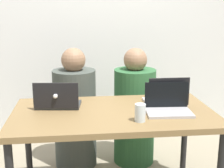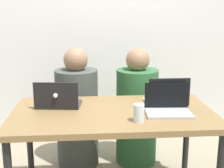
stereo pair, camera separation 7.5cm
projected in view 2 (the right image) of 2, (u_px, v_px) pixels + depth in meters
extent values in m
cube|color=silver|center=(103.00, 32.00, 3.46)|extent=(4.50, 0.10, 2.38)
cube|color=olive|center=(113.00, 114.00, 2.22)|extent=(1.43, 0.79, 0.04)
cylinder|color=black|center=(30.00, 144.00, 2.59)|extent=(0.05, 0.05, 0.70)
cylinder|color=black|center=(186.00, 139.00, 2.69)|extent=(0.05, 0.05, 0.70)
cylinder|color=#444B44|center=(77.00, 118.00, 2.89)|extent=(0.42, 0.42, 0.91)
sphere|color=#997051|center=(76.00, 60.00, 2.76)|extent=(0.22, 0.22, 0.22)
cylinder|color=#2D6236|center=(137.00, 117.00, 2.93)|extent=(0.39, 0.39, 0.90)
sphere|color=#997051|center=(138.00, 60.00, 2.80)|extent=(0.21, 0.21, 0.21)
cube|color=silver|center=(165.00, 102.00, 2.39)|extent=(0.30, 0.23, 0.02)
cube|color=black|center=(169.00, 92.00, 2.24)|extent=(0.30, 0.01, 0.21)
sphere|color=white|center=(170.00, 93.00, 2.23)|extent=(0.04, 0.04, 0.04)
cube|color=#B5B2B6|center=(169.00, 113.00, 2.14)|extent=(0.32, 0.22, 0.02)
cube|color=black|center=(166.00, 95.00, 2.22)|extent=(0.31, 0.03, 0.18)
sphere|color=white|center=(166.00, 95.00, 2.23)|extent=(0.03, 0.03, 0.03)
cube|color=#33373A|center=(59.00, 104.00, 2.34)|extent=(0.34, 0.24, 0.02)
cube|color=black|center=(56.00, 95.00, 2.22)|extent=(0.32, 0.05, 0.18)
sphere|color=white|center=(55.00, 96.00, 2.20)|extent=(0.03, 0.03, 0.03)
cylinder|color=silver|center=(139.00, 113.00, 2.00)|extent=(0.07, 0.07, 0.12)
cylinder|color=silver|center=(139.00, 117.00, 2.00)|extent=(0.06, 0.06, 0.06)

